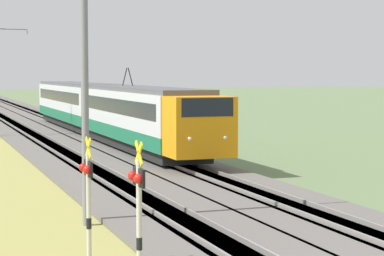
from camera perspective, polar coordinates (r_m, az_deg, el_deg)
ballast_main at (r=63.70m, az=-13.13°, el=0.01°), size 240.00×4.40×0.30m
ballast_adjacent at (r=64.32m, az=-9.35°, el=0.11°), size 240.00×4.40×0.30m
track_main at (r=63.70m, az=-13.13°, el=0.02°), size 240.00×1.57×0.45m
track_adjacent at (r=64.32m, az=-9.35°, el=0.12°), size 240.00×1.57×0.45m
passenger_train at (r=51.57m, az=-6.81°, el=1.57°), size 39.91×2.99×5.02m
crossing_signal_near at (r=14.81m, az=-4.11°, el=-6.11°), size 0.70×0.23×3.41m
crossing_signal_aux at (r=17.17m, az=-7.93°, el=-4.97°), size 0.70×0.23×3.29m
catenary_mast_near at (r=22.58m, az=-8.04°, el=4.26°), size 0.22×2.56×9.23m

